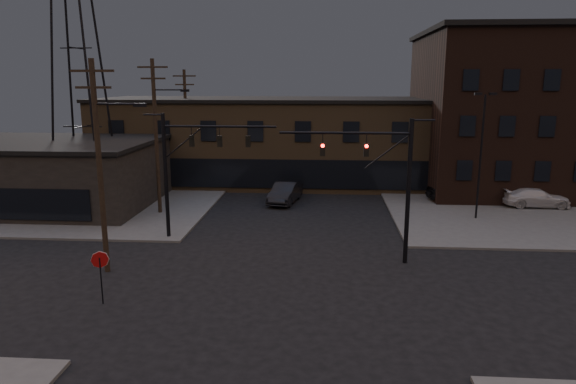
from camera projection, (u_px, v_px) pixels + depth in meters
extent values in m
plane|color=black|center=(282.00, 291.00, 24.68)|extent=(140.00, 140.00, 0.00)
cube|color=#474744|center=(555.00, 197.00, 44.55)|extent=(30.00, 30.00, 0.15)
cube|color=#474744|center=(67.00, 189.00, 47.68)|extent=(30.00, 30.00, 0.15)
cube|color=brown|center=(306.00, 142.00, 51.13)|extent=(40.00, 12.00, 8.00)
cube|color=black|center=(545.00, 114.00, 46.98)|extent=(22.00, 16.00, 14.00)
cube|color=black|center=(51.00, 175.00, 41.18)|extent=(16.00, 12.00, 5.00)
cylinder|color=black|center=(408.00, 193.00, 27.76)|extent=(0.24, 0.24, 8.00)
cylinder|color=black|center=(345.00, 133.00, 27.34)|extent=(7.00, 0.14, 0.14)
cube|color=#FF140C|center=(366.00, 150.00, 27.44)|extent=(0.28, 0.22, 0.70)
cube|color=#FF140C|center=(323.00, 150.00, 27.61)|extent=(0.28, 0.22, 0.70)
cylinder|color=black|center=(166.00, 177.00, 32.21)|extent=(0.24, 0.24, 8.00)
cylinder|color=black|center=(219.00, 126.00, 31.28)|extent=(7.00, 0.14, 0.14)
cube|color=black|center=(192.00, 141.00, 31.60)|extent=(0.28, 0.22, 0.70)
cube|color=black|center=(220.00, 141.00, 31.47)|extent=(0.28, 0.22, 0.70)
cube|color=black|center=(248.00, 141.00, 31.35)|extent=(0.28, 0.22, 0.70)
cylinder|color=black|center=(101.00, 281.00, 23.07)|extent=(0.06, 0.06, 2.20)
cylinder|color=maroon|center=(100.00, 260.00, 22.88)|extent=(0.72, 0.33, 0.76)
cylinder|color=black|center=(100.00, 169.00, 26.15)|extent=(0.28, 0.28, 11.00)
cube|color=black|center=(92.00, 71.00, 25.11)|extent=(2.20, 0.12, 0.12)
cube|color=black|center=(93.00, 87.00, 25.28)|extent=(1.80, 0.12, 0.12)
cube|color=black|center=(140.00, 105.00, 25.30)|extent=(0.60, 0.25, 0.18)
cylinder|color=black|center=(156.00, 139.00, 37.87)|extent=(0.28, 0.28, 11.50)
cube|color=black|center=(152.00, 67.00, 36.78)|extent=(2.20, 0.12, 0.12)
cube|color=black|center=(153.00, 78.00, 36.95)|extent=(1.80, 0.12, 0.12)
cube|color=black|center=(185.00, 91.00, 36.96)|extent=(0.60, 0.25, 0.18)
cylinder|color=black|center=(186.00, 128.00, 49.69)|extent=(0.28, 0.28, 11.00)
cube|color=black|center=(184.00, 76.00, 48.65)|extent=(2.20, 0.12, 0.12)
cube|color=black|center=(185.00, 85.00, 48.82)|extent=(1.80, 0.12, 0.12)
cylinder|color=black|center=(480.00, 159.00, 36.45)|extent=(0.14, 0.14, 9.00)
cube|color=black|center=(478.00, 94.00, 35.53)|extent=(0.50, 0.28, 0.18)
cube|color=black|center=(493.00, 94.00, 35.46)|extent=(0.50, 0.28, 0.18)
cylinder|color=black|center=(539.00, 150.00, 40.90)|extent=(0.14, 0.14, 9.00)
cube|color=black|center=(538.00, 92.00, 39.98)|extent=(0.50, 0.28, 0.18)
cube|color=black|center=(552.00, 92.00, 39.91)|extent=(0.50, 0.28, 0.18)
imported|color=black|center=(456.00, 190.00, 42.89)|extent=(5.09, 2.88, 1.63)
imported|color=#BBBBBD|center=(536.00, 198.00, 40.60)|extent=(5.14, 2.16, 1.48)
imported|color=black|center=(285.00, 193.00, 42.59)|extent=(2.73, 5.37, 1.69)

